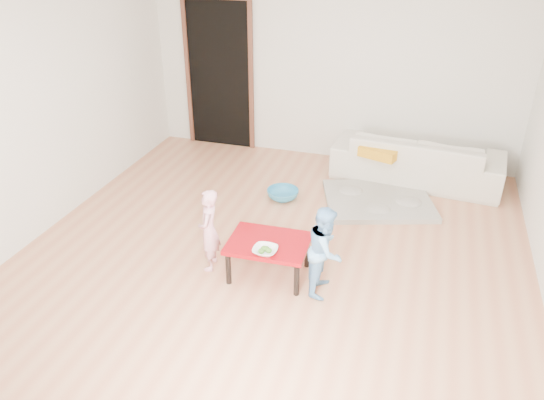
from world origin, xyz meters
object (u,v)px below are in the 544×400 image
at_px(sofa, 417,158).
at_px(child_blue, 326,250).
at_px(basin, 283,194).
at_px(child_pink, 209,230).
at_px(red_table, 269,258).
at_px(bowl, 265,251).

distance_m(sofa, child_blue, 2.68).
bearing_deg(basin, child_pink, -100.05).
height_order(red_table, basin, red_table).
bearing_deg(child_blue, sofa, -12.95).
height_order(red_table, bowl, bowl).
bearing_deg(child_pink, sofa, 133.63).
distance_m(bowl, child_blue, 0.53).
relative_size(red_table, bowl, 3.37).
distance_m(red_table, child_pink, 0.62).
xyz_separation_m(bowl, basin, (-0.33, 1.71, -0.34)).
distance_m(red_table, basin, 1.55).
bearing_deg(bowl, sofa, 66.95).
bearing_deg(child_pink, bowl, 63.89).
height_order(sofa, bowl, sofa).
distance_m(sofa, bowl, 2.97).
xyz_separation_m(sofa, basin, (-1.49, -1.02, -0.25)).
bearing_deg(bowl, child_blue, 13.63).
relative_size(red_table, child_blue, 0.88).
bearing_deg(sofa, child_blue, 81.55).
xyz_separation_m(sofa, bowl, (-1.16, -2.73, 0.09)).
height_order(child_pink, child_blue, child_blue).
height_order(sofa, red_table, sofa).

